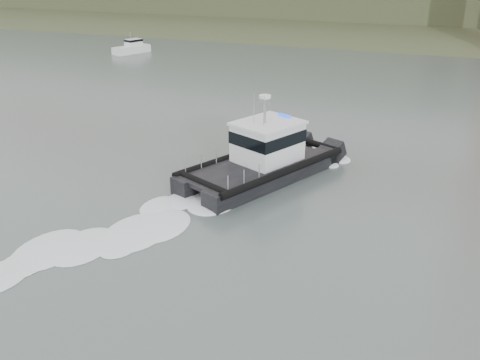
# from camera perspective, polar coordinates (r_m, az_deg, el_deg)

# --- Properties ---
(ground) EXTENTS (400.00, 400.00, 0.00)m
(ground) POSITION_cam_1_polar(r_m,az_deg,el_deg) (24.71, -10.78, -12.75)
(ground) COLOR #485550
(ground) RESTS_ON ground
(patrol_boat) EXTENTS (9.07, 13.06, 5.97)m
(patrol_boat) POSITION_cam_1_polar(r_m,az_deg,el_deg) (36.60, 2.52, 2.51)
(patrol_boat) COLOR black
(patrol_boat) RESTS_ON ground
(motorboat) EXTENTS (4.00, 6.40, 3.34)m
(motorboat) POSITION_cam_1_polar(r_m,az_deg,el_deg) (87.50, -11.43, 13.67)
(motorboat) COLOR silver
(motorboat) RESTS_ON ground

